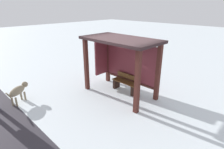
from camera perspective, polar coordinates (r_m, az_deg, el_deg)
ground_plane at (r=7.60m, az=2.39°, el=-6.05°), size 60.00×60.00×0.00m
bus_shelter at (r=7.21m, az=3.07°, el=6.74°), size 3.03×1.63×2.32m
bench_left_inside at (r=7.71m, az=4.26°, el=-2.92°), size 1.20×0.39×0.74m
dog at (r=7.62m, az=-27.49°, el=-4.53°), size 0.68×0.96×0.67m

